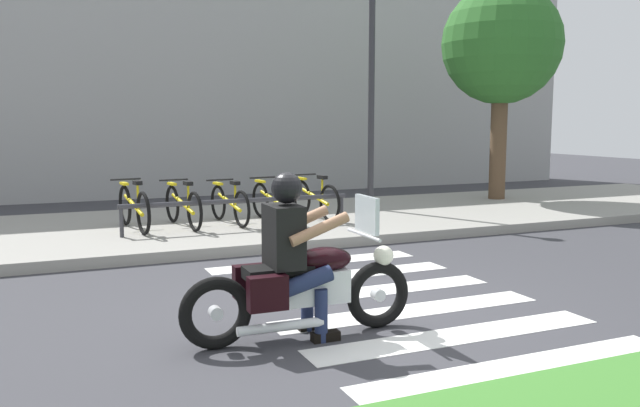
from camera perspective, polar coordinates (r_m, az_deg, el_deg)
The scene contains 19 objects.
ground_plane at distance 6.19m, azimuth 2.54°, elevation -10.06°, with size 48.00×48.00×0.00m, color #38383D.
sidewalk at distance 11.08m, azimuth -9.57°, elevation -2.01°, with size 24.00×4.40×0.15m, color gray.
crosswalk_stripe_0 at distance 5.26m, azimuth 17.09°, elevation -13.53°, with size 2.80×0.40×0.01m, color white.
crosswalk_stripe_1 at distance 5.85m, azimuth 11.92°, elevation -11.21°, with size 2.80×0.40×0.01m, color white.
crosswalk_stripe_2 at distance 6.48m, azimuth 7.79°, elevation -9.27°, with size 2.80×0.40×0.01m, color white.
crosswalk_stripe_3 at distance 7.15m, azimuth 4.45°, elevation -7.64°, with size 2.80×0.40×0.01m, color white.
crosswalk_stripe_4 at distance 7.85m, azimuth 1.71°, elevation -6.28°, with size 2.80×0.40×0.01m, color white.
crosswalk_stripe_5 at distance 8.56m, azimuth -0.57°, elevation -5.13°, with size 2.80×0.40×0.01m, color white.
motorcycle at distance 5.56m, azimuth -1.57°, elevation -7.23°, with size 2.07×0.62×1.19m.
rider at distance 5.46m, azimuth -2.38°, elevation -3.62°, with size 0.63×0.54×1.42m.
bicycle_0 at distance 10.47m, azimuth -15.98°, elevation -0.33°, with size 0.48×1.71×0.79m.
bicycle_1 at distance 10.60m, azimuth -11.90°, elevation -0.19°, with size 0.48×1.68×0.75m.
bicycle_2 at distance 10.77m, azimuth -7.93°, elevation -0.03°, with size 0.48×1.57×0.73m.
bicycle_3 at distance 11.00m, azimuth -4.11°, elevation 0.19°, with size 0.48×1.62×0.74m.
bicycle_4 at distance 11.27m, azimuth -0.45°, elevation 0.43°, with size 0.48×1.60×0.76m.
bike_rack at distance 10.24m, azimuth -7.11°, elevation 0.05°, with size 3.64×0.07×0.49m.
street_lamp at distance 12.50m, azimuth 4.53°, elevation 11.33°, with size 0.28×0.28×4.53m.
tree_near_rack at distance 14.71m, azimuth 15.59°, elevation 13.11°, with size 2.53×2.53×4.71m.
building_backdrop at distance 16.61m, azimuth -14.66°, elevation 12.55°, with size 24.00×1.20×6.87m, color #A2A2A2.
Camera 1 is at (-2.59, -5.31, 1.84)m, focal length 36.61 mm.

